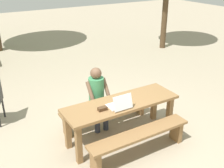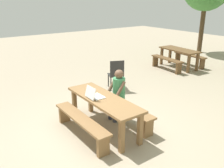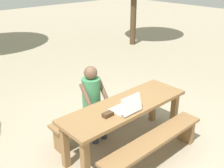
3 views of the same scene
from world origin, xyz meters
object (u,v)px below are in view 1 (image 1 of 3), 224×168
(picnic_table_front, at_px, (121,108))
(laptop, at_px, (120,104))
(person_seated, at_px, (97,95))
(small_pouch, at_px, (102,109))

(picnic_table_front, bearing_deg, laptop, -130.81)
(person_seated, bearing_deg, picnic_table_front, -69.69)
(laptop, bearing_deg, person_seated, -84.73)
(small_pouch, bearing_deg, person_seated, 69.27)
(laptop, relative_size, person_seated, 0.28)
(laptop, distance_m, small_pouch, 0.30)
(laptop, height_order, person_seated, person_seated)
(picnic_table_front, distance_m, laptop, 0.27)
(picnic_table_front, height_order, person_seated, person_seated)
(laptop, xyz_separation_m, small_pouch, (-0.29, 0.07, -0.03))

